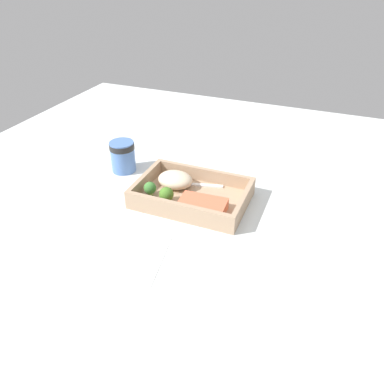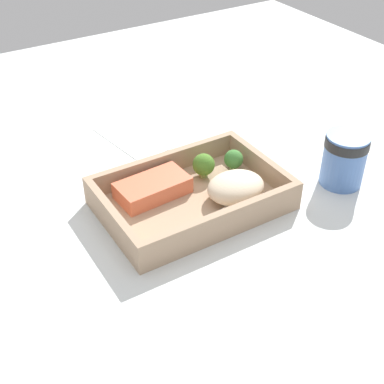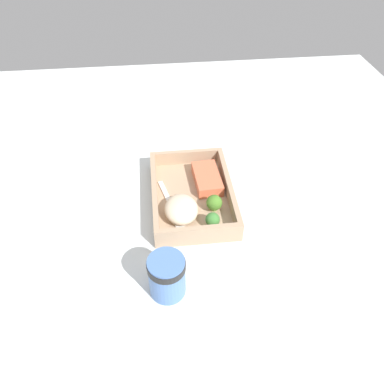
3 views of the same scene
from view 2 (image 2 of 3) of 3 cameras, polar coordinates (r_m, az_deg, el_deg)
The scene contains 10 objects.
ground_plane at distance 85.86cm, azimuth 0.00°, elevation -1.99°, with size 160.00×160.00×2.00cm, color silver.
takeout_tray at distance 84.88cm, azimuth 0.00°, elevation -1.14°, with size 28.40×19.16×1.20cm, color tan.
tray_rim at distance 83.41cm, azimuth 0.00°, elevation 0.20°, with size 28.40×19.16×3.73cm.
salmon_fillet at distance 84.95cm, azimuth -4.21°, elevation 0.44°, with size 11.46×6.14×2.77cm, color #DD6B48.
mashed_potatoes at distance 83.98cm, azimuth 4.69°, elevation 0.51°, with size 9.45×7.67×4.12cm, color beige.
broccoli_floret_1 at distance 88.63cm, azimuth 1.25°, elevation 2.90°, with size 3.73×3.73×4.19cm.
broccoli_floret_2 at distance 90.33cm, azimuth 4.46°, elevation 3.47°, with size 3.23×3.23×3.92cm.
fork at distance 82.29cm, azimuth 3.78°, elevation -1.90°, with size 15.73×5.43×0.44cm.
paper_cup at distance 91.17cm, azimuth 15.96°, elevation 3.62°, with size 7.21×7.21×9.08cm.
receipt_slip at distance 103.40cm, azimuth -6.35°, elevation 5.78°, with size 8.13×15.56×0.24cm, color white.
Camera 2 is at (-35.25, -57.59, 52.04)cm, focal length 50.00 mm.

